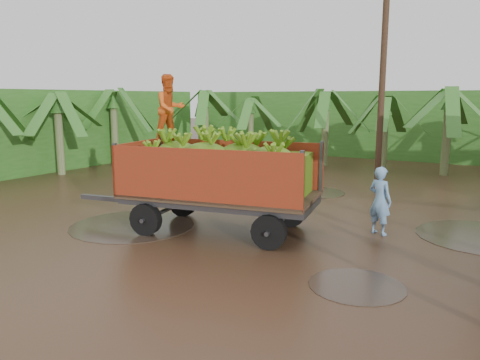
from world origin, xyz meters
name	(u,v)px	position (x,y,z in m)	size (l,w,h in m)	color
ground	(285,227)	(0.00, 0.00, 0.00)	(100.00, 100.00, 0.00)	black
hedge_north	(374,124)	(-2.00, 16.00, 1.80)	(22.00, 3.00, 3.60)	#2D661E
hedge_west	(51,129)	(-14.00, 4.00, 1.80)	(3.00, 18.00, 3.60)	#2D661E
banana_trailer	(219,174)	(-1.28, -1.13, 1.42)	(6.57, 3.04, 3.84)	red
man_blue	(380,201)	(2.22, 0.57, 0.83)	(0.60, 0.40, 1.66)	#74A3D5
utility_pole	(383,69)	(0.41, 7.60, 4.31)	(1.20, 0.24, 8.51)	#47301E
banana_plants	(229,132)	(-5.33, 5.93, 1.87)	(25.32, 20.33, 4.30)	#2D661E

